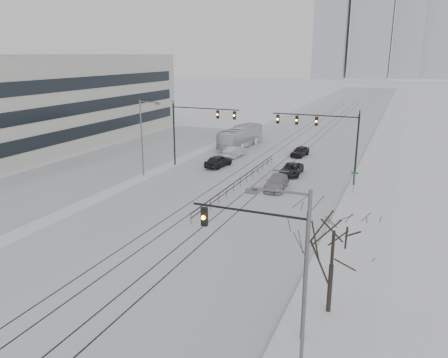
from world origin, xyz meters
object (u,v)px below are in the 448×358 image
(box_truck, at_px, (241,137))
(sedan_nb_far, at_px, (300,151))
(sedan_sb_outer, at_px, (235,151))
(sedan_sb_inner, at_px, (218,161))
(traffic_mast_near, at_px, (274,254))
(sedan_nb_front, at_px, (292,169))
(bare_tree, at_px, (333,240))
(sedan_nb_right, at_px, (277,182))

(box_truck, bearing_deg, sedan_nb_far, 168.24)
(box_truck, bearing_deg, sedan_sb_outer, 108.56)
(sedan_sb_inner, bearing_deg, sedan_nb_far, -120.23)
(sedan_sb_inner, bearing_deg, traffic_mast_near, 126.88)
(box_truck, bearing_deg, sedan_nb_front, 135.76)
(sedan_sb_inner, distance_m, sedan_nb_front, 9.67)
(sedan_nb_front, bearing_deg, box_truck, 128.50)
(sedan_nb_far, bearing_deg, sedan_sb_inner, -120.62)
(sedan_nb_front, xyz_separation_m, sedan_nb_far, (-1.37, 10.26, 0.02))
(sedan_nb_front, bearing_deg, sedan_sb_outer, 145.02)
(sedan_nb_front, relative_size, box_truck, 0.43)
(traffic_mast_near, distance_m, sedan_sb_outer, 40.99)
(sedan_sb_inner, relative_size, sedan_nb_front, 0.94)
(bare_tree, bearing_deg, sedan_nb_right, 113.15)
(traffic_mast_near, relative_size, sedan_sb_inner, 1.52)
(traffic_mast_near, height_order, sedan_sb_inner, traffic_mast_near)
(sedan_sb_outer, bearing_deg, bare_tree, 124.98)
(sedan_nb_right, bearing_deg, sedan_sb_inner, 141.87)
(bare_tree, relative_size, box_truck, 0.53)
(sedan_nb_right, bearing_deg, sedan_sb_outer, 123.24)
(traffic_mast_near, bearing_deg, box_truck, 112.55)
(sedan_nb_right, relative_size, box_truck, 0.45)
(traffic_mast_near, distance_m, sedan_nb_far, 42.26)
(sedan_nb_right, bearing_deg, sedan_nb_far, 89.88)
(bare_tree, distance_m, sedan_sb_inner, 34.06)
(sedan_nb_far, bearing_deg, sedan_sb_outer, -146.02)
(traffic_mast_near, relative_size, bare_tree, 1.15)
(bare_tree, xyz_separation_m, box_truck, (-20.80, 41.28, -2.88))
(sedan_nb_far, bearing_deg, traffic_mast_near, -70.23)
(bare_tree, height_order, sedan_nb_far, bare_tree)
(sedan_sb_inner, height_order, sedan_nb_front, sedan_sb_inner)
(box_truck, bearing_deg, sedan_nb_right, 125.19)
(bare_tree, distance_m, box_truck, 46.32)
(sedan_nb_right, relative_size, sedan_nb_far, 1.24)
(sedan_sb_outer, xyz_separation_m, box_truck, (-1.73, 7.03, 0.81))
(sedan_sb_outer, height_order, sedan_nb_front, sedan_sb_outer)
(traffic_mast_near, height_order, sedan_nb_front, traffic_mast_near)
(sedan_nb_front, distance_m, box_truck, 17.61)
(bare_tree, relative_size, sedan_nb_front, 1.24)
(sedan_nb_front, relative_size, sedan_nb_right, 0.95)
(bare_tree, distance_m, sedan_nb_far, 39.90)
(sedan_sb_inner, bearing_deg, sedan_nb_front, -171.45)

